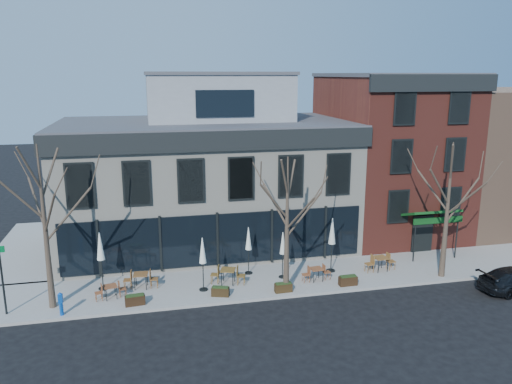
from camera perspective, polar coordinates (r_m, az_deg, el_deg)
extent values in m
plane|color=black|center=(29.40, -4.39, -8.90)|extent=(120.00, 120.00, 0.00)
cube|color=gray|center=(28.05, 2.94, -9.85)|extent=(33.50, 4.70, 0.15)
cube|color=gray|center=(35.56, -24.23, -5.96)|extent=(4.50, 12.00, 0.15)
cube|color=beige|center=(32.96, -5.77, 0.81)|extent=(18.00, 10.00, 8.00)
cube|color=#47474C|center=(32.33, -5.94, 7.84)|extent=(18.30, 10.30, 0.30)
cube|color=black|center=(27.34, -4.63, 5.81)|extent=(18.30, 0.25, 1.10)
cube|color=black|center=(32.61, -22.13, 6.10)|extent=(0.25, 10.30, 1.10)
cube|color=black|center=(28.68, -4.44, -5.43)|extent=(17.20, 0.12, 3.00)
cube|color=black|center=(32.74, -21.44, -3.95)|extent=(0.12, 7.50, 3.00)
cube|color=gray|center=(33.34, -4.48, 10.70)|extent=(9.00, 6.50, 3.00)
cube|color=maroon|center=(36.52, 14.90, 4.05)|extent=(8.00, 10.00, 11.00)
cube|color=#47474C|center=(36.09, 15.44, 12.78)|extent=(8.20, 10.20, 0.25)
cube|color=black|center=(31.65, 19.78, 11.65)|extent=(8.20, 0.25, 1.00)
cube|color=#0E3E14|center=(32.10, 19.39, -2.26)|extent=(3.20, 1.66, 0.67)
cube|color=black|center=(33.20, 18.45, -4.65)|extent=(1.40, 0.10, 2.50)
cube|color=#8C664C|center=(42.89, 26.22, 3.78)|extent=(12.00, 12.00, 10.00)
cone|color=#382B21|center=(25.22, -22.97, -3.87)|extent=(0.34, 0.34, 7.92)
cylinder|color=#382B21|center=(25.07, -20.61, -2.40)|extent=(2.23, 0.50, 2.48)
cylinder|color=#382B21|center=(25.97, -23.79, -1.11)|extent=(1.03, 2.05, 2.14)
cylinder|color=#382B21|center=(24.72, -25.33, -0.72)|extent=(1.80, 0.75, 2.21)
cylinder|color=#382B21|center=(23.98, -22.51, -2.34)|extent=(1.03, 2.04, 2.28)
cone|color=#382B21|center=(25.16, 3.55, -3.89)|extent=(0.34, 0.34, 7.04)
cylinder|color=#382B21|center=(25.44, 5.52, -2.54)|extent=(2.00, 0.46, 2.21)
cylinder|color=#382B21|center=(25.60, 2.19, -1.43)|extent=(0.93, 1.84, 1.91)
cylinder|color=#382B21|center=(24.34, 2.08, -1.11)|extent=(1.61, 0.68, 1.97)
cylinder|color=#382B21|center=(24.25, 5.05, -2.52)|extent=(0.93, 1.83, 2.03)
cone|color=#382B21|center=(28.85, 21.01, -2.06)|extent=(0.34, 0.34, 7.48)
cylinder|color=#382B21|center=(29.43, 22.55, -0.83)|extent=(2.12, 0.48, 2.35)
cylinder|color=#382B21|center=(29.14, 19.49, 0.18)|extent=(0.98, 1.94, 2.03)
cylinder|color=#382B21|center=(27.85, 20.22, 0.56)|extent=(1.71, 0.71, 2.09)
cylinder|color=#382B21|center=(28.15, 22.89, -0.73)|extent=(0.98, 1.94, 2.16)
cylinder|color=black|center=(26.11, -26.99, -8.96)|extent=(0.10, 0.10, 3.40)
cylinder|color=#0D4BB0|center=(25.48, -21.35, -12.35)|extent=(0.18, 0.18, 0.62)
cube|color=#0D4BB0|center=(25.26, -21.45, -11.26)|extent=(0.21, 0.18, 0.44)
cone|color=#0D4BB0|center=(25.16, -21.51, -10.71)|extent=(0.23, 0.23, 0.11)
cube|color=brown|center=(26.33, -16.32, -10.28)|extent=(0.75, 0.75, 0.04)
cylinder|color=black|center=(26.21, -16.73, -11.22)|extent=(0.04, 0.04, 0.64)
cylinder|color=black|center=(26.27, -15.63, -11.08)|extent=(0.04, 0.04, 0.64)
cylinder|color=black|center=(26.66, -16.90, -10.80)|extent=(0.04, 0.04, 0.64)
cylinder|color=black|center=(26.72, -15.82, -10.66)|extent=(0.04, 0.04, 0.64)
cube|color=brown|center=(27.09, -13.05, -9.14)|extent=(0.81, 0.81, 0.04)
cylinder|color=black|center=(27.01, -13.71, -10.14)|extent=(0.04, 0.04, 0.75)
cylinder|color=black|center=(26.94, -12.45, -10.13)|extent=(0.04, 0.04, 0.75)
cylinder|color=black|center=(27.54, -13.55, -9.65)|extent=(0.04, 0.04, 0.75)
cylinder|color=black|center=(27.47, -12.33, -9.65)|extent=(0.04, 0.04, 0.75)
cube|color=brown|center=(26.94, -3.23, -8.86)|extent=(0.96, 0.96, 0.04)
cylinder|color=black|center=(26.86, -3.98, -9.86)|extent=(0.04, 0.04, 0.78)
cylinder|color=black|center=(26.77, -2.67, -9.93)|extent=(0.04, 0.04, 0.78)
cylinder|color=black|center=(27.41, -3.76, -9.37)|extent=(0.04, 0.04, 0.78)
cylinder|color=black|center=(27.33, -2.48, -9.43)|extent=(0.04, 0.04, 0.78)
cube|color=brown|center=(27.51, 6.92, -8.70)|extent=(0.71, 0.71, 0.04)
cylinder|color=black|center=(27.32, 6.62, -9.64)|extent=(0.04, 0.04, 0.68)
cylinder|color=black|center=(27.52, 7.63, -9.49)|extent=(0.04, 0.04, 0.68)
cylinder|color=black|center=(27.76, 6.18, -9.24)|extent=(0.04, 0.04, 0.68)
cylinder|color=black|center=(27.96, 7.18, -9.10)|extent=(0.04, 0.04, 0.68)
cube|color=brown|center=(29.46, 14.04, -7.28)|extent=(0.82, 0.82, 0.04)
cylinder|color=black|center=(29.21, 13.80, -8.28)|extent=(0.04, 0.04, 0.78)
cylinder|color=black|center=(29.52, 14.81, -8.11)|extent=(0.04, 0.04, 0.78)
cylinder|color=black|center=(29.69, 13.19, -7.89)|extent=(0.04, 0.04, 0.78)
cylinder|color=black|center=(29.99, 14.19, -7.73)|extent=(0.04, 0.04, 0.78)
cylinder|color=black|center=(27.73, -17.05, -10.49)|extent=(0.50, 0.50, 0.07)
cylinder|color=black|center=(27.27, -17.22, -8.16)|extent=(0.06, 0.06, 2.49)
cone|color=white|center=(26.89, -17.39, -5.92)|extent=(0.41, 0.41, 1.47)
cylinder|color=black|center=(26.58, -6.01, -11.02)|extent=(0.46, 0.46, 0.06)
cylinder|color=black|center=(26.14, -6.07, -8.80)|extent=(0.05, 0.05, 2.29)
cone|color=white|center=(25.77, -6.13, -6.65)|extent=(0.37, 0.37, 1.35)
cylinder|color=black|center=(28.49, -0.85, -9.23)|extent=(0.44, 0.44, 0.06)
cylinder|color=black|center=(28.10, -0.86, -7.23)|extent=(0.05, 0.05, 2.18)
cone|color=white|center=(27.77, -0.87, -5.32)|extent=(0.36, 0.36, 1.29)
cylinder|color=black|center=(28.00, 3.03, -9.66)|extent=(0.42, 0.42, 0.06)
cylinder|color=black|center=(27.62, 3.06, -7.70)|extent=(0.05, 0.05, 2.10)
cone|color=silver|center=(27.29, 3.08, -5.83)|extent=(0.34, 0.34, 1.24)
cylinder|color=black|center=(29.11, 8.54, -8.86)|extent=(0.50, 0.50, 0.07)
cylinder|color=black|center=(28.67, 8.62, -6.60)|extent=(0.06, 0.06, 2.51)
cone|color=beige|center=(28.31, 8.70, -4.43)|extent=(0.41, 0.41, 1.49)
cube|color=black|center=(25.49, -13.66, -11.94)|extent=(0.98, 0.47, 0.48)
cube|color=#1E3314|center=(25.38, -13.69, -11.41)|extent=(0.88, 0.38, 0.08)
cube|color=black|center=(25.79, -4.09, -11.30)|extent=(0.96, 0.62, 0.45)
cube|color=#1E3314|center=(25.69, -4.10, -10.81)|extent=(0.86, 0.53, 0.07)
cube|color=#322310|center=(26.20, 3.14, -10.87)|extent=(0.90, 0.38, 0.45)
cube|color=#1E3314|center=(26.11, 3.15, -10.39)|extent=(0.81, 0.30, 0.07)
cube|color=black|center=(27.36, 10.47, -9.96)|extent=(0.98, 0.41, 0.48)
cube|color=#1E3314|center=(27.26, 10.49, -9.45)|extent=(0.88, 0.33, 0.08)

